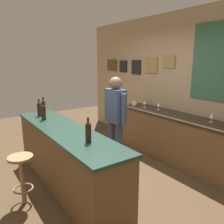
{
  "coord_description": "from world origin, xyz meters",
  "views": [
    {
      "loc": [
        2.98,
        -1.64,
        1.9
      ],
      "look_at": [
        -0.01,
        0.45,
        1.05
      ],
      "focal_mm": 36.55,
      "sensor_mm": 36.0,
      "label": 1
    }
  ],
  "objects": [
    {
      "name": "wine_glass_a",
      "position": [
        -0.47,
        1.61,
        1.01
      ],
      "size": [
        0.07,
        0.07,
        0.16
      ],
      "color": "silver",
      "rests_on": "side_counter"
    },
    {
      "name": "wine_bottle_b",
      "position": [
        -0.94,
        -0.45,
        1.06
      ],
      "size": [
        0.07,
        0.07,
        0.31
      ],
      "color": "black",
      "rests_on": "bar_counter"
    },
    {
      "name": "bar_counter",
      "position": [
        0.0,
        -0.4,
        0.46
      ],
      "size": [
        2.67,
        0.6,
        0.92
      ],
      "color": "brown",
      "rests_on": "ground_plane"
    },
    {
      "name": "ground_plane",
      "position": [
        0.0,
        0.0,
        0.0
      ],
      "size": [
        10.0,
        10.0,
        0.0
      ],
      "primitive_type": "plane",
      "color": "#4C3823"
    },
    {
      "name": "bar_stool",
      "position": [
        0.07,
        -1.05,
        0.46
      ],
      "size": [
        0.32,
        0.32,
        0.68
      ],
      "color": "olive",
      "rests_on": "ground_plane"
    },
    {
      "name": "wine_bottle_c",
      "position": [
        -0.65,
        -0.48,
        1.06
      ],
      "size": [
        0.07,
        0.07,
        0.31
      ],
      "color": "black",
      "rests_on": "bar_counter"
    },
    {
      "name": "side_counter",
      "position": [
        0.4,
        1.65,
        0.45
      ],
      "size": [
        2.69,
        0.56,
        0.9
      ],
      "color": "brown",
      "rests_on": "ground_plane"
    },
    {
      "name": "wine_bottle_d",
      "position": [
        0.69,
        -0.39,
        1.06
      ],
      "size": [
        0.07,
        0.07,
        0.31
      ],
      "color": "black",
      "rests_on": "bar_counter"
    },
    {
      "name": "coffee_mug",
      "position": [
        -0.77,
        1.57,
        0.95
      ],
      "size": [
        0.13,
        0.08,
        0.09
      ],
      "color": "silver",
      "rests_on": "side_counter"
    },
    {
      "name": "wine_glass_c",
      "position": [
        0.99,
        1.7,
        1.01
      ],
      "size": [
        0.07,
        0.07,
        0.16
      ],
      "color": "silver",
      "rests_on": "side_counter"
    },
    {
      "name": "wine_bottle_a",
      "position": [
        -1.09,
        -0.33,
        1.06
      ],
      "size": [
        0.07,
        0.07,
        0.31
      ],
      "color": "black",
      "rests_on": "bar_counter"
    },
    {
      "name": "bartender",
      "position": [
        -0.03,
        0.54,
        0.94
      ],
      "size": [
        0.52,
        0.21,
        1.62
      ],
      "color": "#384766",
      "rests_on": "ground_plane"
    },
    {
      "name": "back_wall",
      "position": [
        0.0,
        2.03,
        1.41
      ],
      "size": [
        6.0,
        0.09,
        2.8
      ],
      "color": "tan",
      "rests_on": "ground_plane"
    },
    {
      "name": "wine_glass_b",
      "position": [
        -0.16,
        1.7,
        1.01
      ],
      "size": [
        0.07,
        0.07,
        0.16
      ],
      "color": "silver",
      "rests_on": "side_counter"
    }
  ]
}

